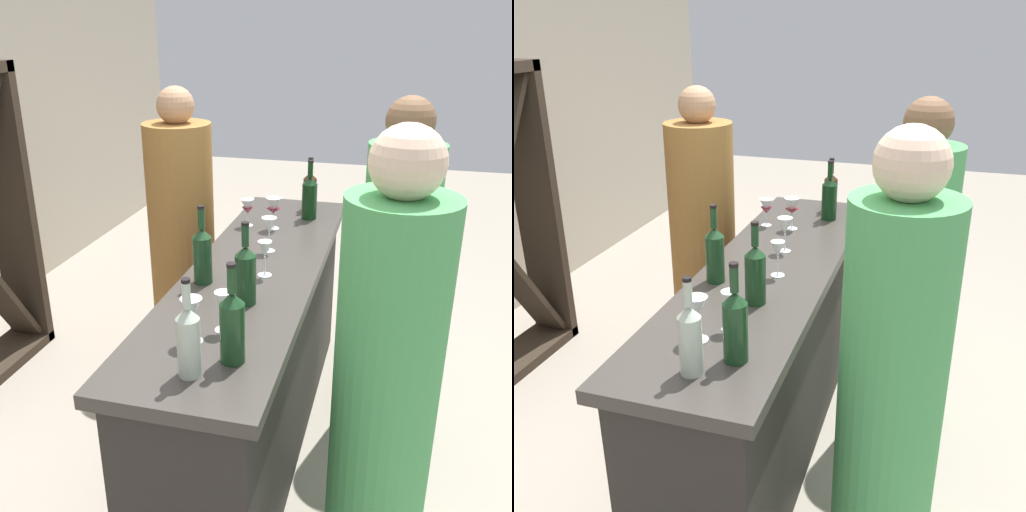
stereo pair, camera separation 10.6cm
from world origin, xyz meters
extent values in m
plane|color=#9E9384|center=(0.00, 0.00, 0.00)|extent=(12.00, 12.00, 0.00)
cube|color=#2A2723|center=(0.00, 0.00, 0.43)|extent=(2.01, 0.47, 0.87)
cube|color=#3D3833|center=(0.00, 0.00, 0.89)|extent=(2.09, 0.55, 0.05)
cube|color=#33281E|center=(0.57, 1.65, 0.86)|extent=(0.06, 0.28, 1.72)
cylinder|color=#B7C6B2|center=(-0.86, -0.01, 1.01)|extent=(0.07, 0.07, 0.19)
cone|color=#B7C6B2|center=(-0.86, -0.01, 1.13)|extent=(0.07, 0.07, 0.04)
cylinder|color=#B7C6B2|center=(-0.86, -0.01, 1.19)|extent=(0.03, 0.03, 0.08)
cylinder|color=black|center=(-0.86, -0.01, 1.23)|extent=(0.03, 0.03, 0.01)
cylinder|color=#193D1E|center=(-0.75, -0.12, 1.02)|extent=(0.08, 0.08, 0.20)
cone|color=#193D1E|center=(-0.75, -0.12, 1.14)|extent=(0.08, 0.08, 0.04)
cylinder|color=#193D1E|center=(-0.75, -0.12, 1.20)|extent=(0.03, 0.03, 0.08)
cylinder|color=black|center=(-0.75, -0.12, 1.25)|extent=(0.03, 0.03, 0.01)
cylinder|color=#193D1E|center=(-0.35, -0.05, 1.02)|extent=(0.08, 0.08, 0.20)
cone|color=#193D1E|center=(-0.35, -0.05, 1.13)|extent=(0.08, 0.08, 0.04)
cylinder|color=#193D1E|center=(-0.35, -0.05, 1.19)|extent=(0.03, 0.03, 0.08)
cylinder|color=black|center=(-0.35, -0.05, 1.24)|extent=(0.03, 0.03, 0.01)
cylinder|color=#193D1E|center=(-0.21, 0.17, 1.02)|extent=(0.08, 0.08, 0.20)
cone|color=#193D1E|center=(-0.21, 0.17, 1.13)|extent=(0.08, 0.08, 0.04)
cylinder|color=#193D1E|center=(-0.21, 0.17, 1.19)|extent=(0.03, 0.03, 0.08)
cylinder|color=black|center=(-0.21, 0.17, 1.24)|extent=(0.03, 0.03, 0.01)
cylinder|color=black|center=(0.72, -0.11, 1.01)|extent=(0.08, 0.08, 0.19)
cone|color=black|center=(0.72, -0.11, 1.13)|extent=(0.08, 0.08, 0.04)
cylinder|color=black|center=(0.72, -0.11, 1.19)|extent=(0.03, 0.03, 0.08)
cylinder|color=black|center=(0.72, -0.11, 1.23)|extent=(0.03, 0.03, 0.01)
cylinder|color=#331E0F|center=(0.88, -0.09, 1.01)|extent=(0.08, 0.08, 0.18)
cone|color=#331E0F|center=(0.88, -0.09, 1.11)|extent=(0.08, 0.08, 0.03)
cylinder|color=#331E0F|center=(0.88, -0.09, 1.17)|extent=(0.03, 0.03, 0.07)
cylinder|color=black|center=(0.88, -0.09, 1.21)|extent=(0.03, 0.03, 0.01)
cylinder|color=white|center=(-0.09, -0.06, 0.92)|extent=(0.06, 0.06, 0.00)
cylinder|color=white|center=(-0.09, -0.06, 0.96)|extent=(0.01, 0.01, 0.08)
cone|color=white|center=(-0.09, -0.06, 1.04)|extent=(0.06, 0.06, 0.07)
cylinder|color=white|center=(-0.58, -0.03, 0.92)|extent=(0.06, 0.06, 0.00)
cylinder|color=white|center=(-0.58, -0.03, 0.96)|extent=(0.01, 0.01, 0.07)
cone|color=white|center=(-0.58, -0.03, 1.03)|extent=(0.06, 0.06, 0.08)
cylinder|color=white|center=(0.19, -0.01, 0.92)|extent=(0.06, 0.06, 0.00)
cylinder|color=white|center=(0.19, -0.01, 0.96)|extent=(0.01, 0.01, 0.08)
cone|color=white|center=(0.19, -0.01, 1.04)|extent=(0.07, 0.07, 0.08)
cylinder|color=white|center=(0.50, 0.04, 0.92)|extent=(0.06, 0.06, 0.00)
cylinder|color=white|center=(0.50, 0.04, 0.96)|extent=(0.01, 0.01, 0.08)
cone|color=white|center=(0.50, 0.04, 1.04)|extent=(0.08, 0.08, 0.08)
cone|color=maroon|center=(0.50, 0.04, 1.02)|extent=(0.07, 0.07, 0.02)
cylinder|color=white|center=(-0.67, 0.04, 0.92)|extent=(0.07, 0.07, 0.00)
cylinder|color=white|center=(-0.67, 0.04, 0.96)|extent=(0.01, 0.01, 0.08)
cone|color=white|center=(-0.67, 0.04, 1.04)|extent=(0.07, 0.07, 0.08)
cylinder|color=white|center=(0.52, 0.18, 0.92)|extent=(0.06, 0.06, 0.00)
cylinder|color=white|center=(0.52, 0.18, 0.95)|extent=(0.01, 0.01, 0.07)
cone|color=white|center=(0.52, 0.18, 1.02)|extent=(0.07, 0.07, 0.08)
cone|color=maroon|center=(0.52, 0.18, 1.00)|extent=(0.06, 0.06, 0.03)
cylinder|color=#4CA559|center=(0.39, -0.60, 0.71)|extent=(0.44, 0.44, 1.42)
sphere|color=brown|center=(0.39, -0.60, 1.51)|extent=(0.22, 0.22, 0.22)
cylinder|color=#4CA559|center=(-0.56, -0.60, 0.72)|extent=(0.47, 0.47, 1.44)
sphere|color=beige|center=(-0.56, -0.60, 1.54)|extent=(0.23, 0.23, 0.23)
cylinder|color=#9E6B33|center=(0.71, 0.63, 0.70)|extent=(0.48, 0.48, 1.40)
sphere|color=tan|center=(0.71, 0.63, 1.50)|extent=(0.21, 0.21, 0.21)
camera|label=1|loc=(-2.26, -0.59, 1.92)|focal=40.66mm
camera|label=2|loc=(-2.23, -0.69, 1.92)|focal=40.66mm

